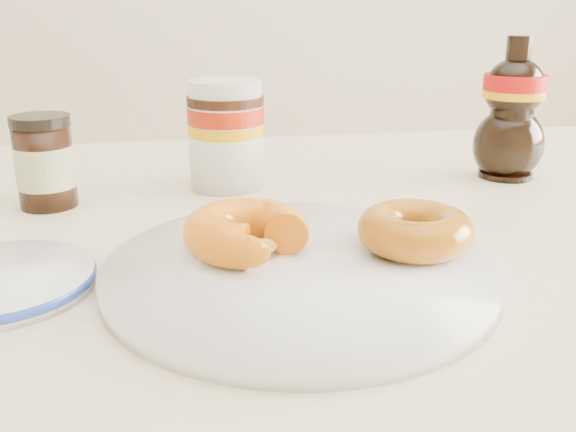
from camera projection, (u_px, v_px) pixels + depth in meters
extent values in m
cube|color=#FAE7BE|center=(368.00, 256.00, 0.59)|extent=(1.40, 0.90, 0.04)
cylinder|color=white|center=(299.00, 271.00, 0.49)|extent=(0.30, 0.30, 0.01)
torus|color=white|center=(299.00, 270.00, 0.49)|extent=(0.30, 0.30, 0.01)
torus|color=#D15B0B|center=(246.00, 231.00, 0.50)|extent=(0.12, 0.12, 0.03)
torus|color=#944B09|center=(415.00, 230.00, 0.51)|extent=(0.11, 0.11, 0.03)
cylinder|color=white|center=(227.00, 143.00, 0.72)|extent=(0.08, 0.08, 0.10)
cylinder|color=maroon|center=(226.00, 115.00, 0.71)|extent=(0.09, 0.09, 0.02)
cylinder|color=#D89905|center=(226.00, 129.00, 0.72)|extent=(0.09, 0.09, 0.01)
cylinder|color=black|center=(225.00, 100.00, 0.70)|extent=(0.09, 0.09, 0.01)
cylinder|color=white|center=(225.00, 89.00, 0.70)|extent=(0.08, 0.08, 0.02)
cylinder|color=black|center=(45.00, 166.00, 0.65)|extent=(0.06, 0.06, 0.08)
cylinder|color=beige|center=(45.00, 166.00, 0.65)|extent=(0.06, 0.06, 0.04)
cylinder|color=black|center=(39.00, 121.00, 0.64)|extent=(0.06, 0.06, 0.01)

